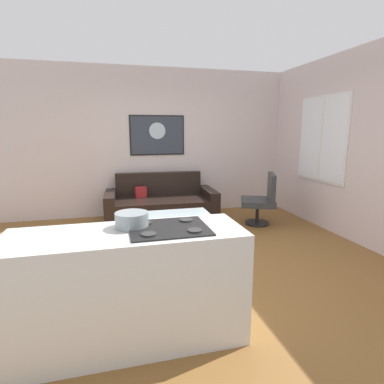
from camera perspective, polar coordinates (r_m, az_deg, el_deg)
The scene contains 10 objects.
ground at distance 4.07m, azimuth -1.58°, elevation -12.67°, with size 6.40×6.40×0.04m, color brown.
back_wall at distance 6.12m, azimuth -6.78°, elevation 9.03°, with size 6.40×0.05×2.80m, color beige.
right_wall at distance 5.23m, azimuth 27.04°, elevation 7.51°, with size 0.05×6.40×2.80m, color beige.
couch at distance 5.72m, azimuth -5.74°, elevation -2.50°, with size 2.01×1.00×0.85m.
coffee_table at distance 4.70m, azimuth -2.54°, elevation -4.42°, with size 0.95×0.59×0.39m.
armchair at distance 5.53m, azimuth 12.82°, elevation -1.34°, with size 0.75×0.77×0.91m.
kitchen_counter at distance 2.55m, azimuth -11.54°, elevation -16.74°, with size 1.78×0.63×0.92m.
mixing_bowl at distance 2.46m, azimuth -11.04°, elevation -5.10°, with size 0.26×0.26×0.12m.
wall_painting at distance 6.07m, azimuth -6.41°, elevation 10.36°, with size 1.05×0.03×0.76m.
window at distance 5.67m, azimuth 22.81°, elevation 8.96°, with size 0.03×1.22×1.42m.
Camera 1 is at (-0.82, -3.63, 1.64)m, focal length 28.94 mm.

